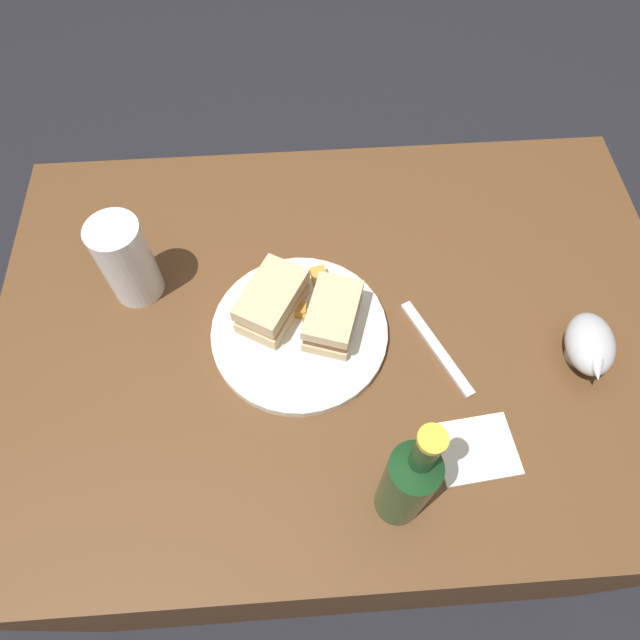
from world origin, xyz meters
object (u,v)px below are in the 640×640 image
object	(u,v)px
pint_glass	(128,264)
cider_bottle	(408,482)
plate	(300,332)
gravy_boat	(590,345)
napkin	(476,449)
sandwich_half_left	(333,316)
sandwich_half_right	(272,302)
fork	(436,348)

from	to	relation	value
pint_glass	cider_bottle	xyz separation A→B (m)	(0.38, -0.37, 0.04)
plate	gravy_boat	size ratio (longest dim) A/B	2.25
pint_glass	napkin	xyz separation A→B (m)	(0.50, -0.31, -0.06)
sandwich_half_left	pint_glass	bearing A→B (deg)	161.87
sandwich_half_right	gravy_boat	bearing A→B (deg)	-12.49
pint_glass	cider_bottle	distance (m)	0.53
sandwich_half_left	gravy_boat	world-z (taller)	sandwich_half_left
napkin	fork	bearing A→B (deg)	99.62
sandwich_half_left	fork	size ratio (longest dim) A/B	0.71
sandwich_half_left	napkin	xyz separation A→B (m)	(0.19, -0.21, -0.04)
sandwich_half_right	gravy_boat	world-z (taller)	sandwich_half_right
sandwich_half_left	cider_bottle	size ratio (longest dim) A/B	0.46
gravy_boat	fork	bearing A→B (deg)	172.21
pint_glass	fork	size ratio (longest dim) A/B	0.84
gravy_boat	cider_bottle	world-z (taller)	cider_bottle
gravy_boat	fork	xyz separation A→B (m)	(-0.22, 0.03, -0.04)
sandwich_half_left	cider_bottle	distance (m)	0.28
napkin	gravy_boat	bearing A→B (deg)	35.10
napkin	fork	size ratio (longest dim) A/B	0.61
sandwich_half_left	fork	bearing A→B (deg)	-15.28
sandwich_half_right	gravy_boat	distance (m)	0.48
gravy_boat	cider_bottle	size ratio (longest dim) A/B	0.44
pint_glass	fork	world-z (taller)	pint_glass
gravy_boat	cider_bottle	xyz separation A→B (m)	(-0.31, -0.20, 0.07)
sandwich_half_right	napkin	world-z (taller)	sandwich_half_right
pint_glass	cider_bottle	bearing A→B (deg)	-44.53
pint_glass	sandwich_half_right	bearing A→B (deg)	-18.01
fork	pint_glass	bearing A→B (deg)	-131.55
plate	cider_bottle	bearing A→B (deg)	-66.04
gravy_boat	napkin	size ratio (longest dim) A/B	1.11
plate	napkin	size ratio (longest dim) A/B	2.49
sandwich_half_left	pint_glass	distance (m)	0.33
plate	pint_glass	bearing A→B (deg)	157.81
plate	napkin	xyz separation A→B (m)	(0.24, -0.20, -0.00)
plate	pint_glass	size ratio (longest dim) A/B	1.80
cider_bottle	sandwich_half_right	bearing A→B (deg)	117.67
plate	fork	bearing A→B (deg)	-10.62
plate	cider_bottle	size ratio (longest dim) A/B	0.98
sandwich_half_right	napkin	bearing A→B (deg)	-40.41
sandwich_half_left	gravy_boat	size ratio (longest dim) A/B	1.05
sandwich_half_left	napkin	bearing A→B (deg)	-47.84
pint_glass	fork	xyz separation A→B (m)	(0.47, -0.14, -0.06)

